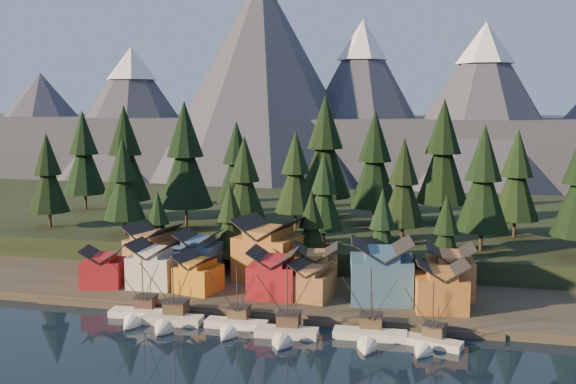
% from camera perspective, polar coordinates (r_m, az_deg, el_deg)
% --- Properties ---
extents(ground, '(500.00, 500.00, 0.00)m').
position_cam_1_polar(ground, '(94.90, -6.01, -14.10)').
color(ground, black).
rests_on(ground, ground).
extents(shore_strip, '(400.00, 50.00, 1.50)m').
position_cam_1_polar(shore_strip, '(131.10, -0.09, -7.54)').
color(shore_strip, '#322D24').
rests_on(shore_strip, ground).
extents(hillside, '(420.00, 100.00, 6.00)m').
position_cam_1_polar(hillside, '(178.41, 3.73, -2.74)').
color(hillside, black).
rests_on(hillside, ground).
extents(dock, '(80.00, 4.00, 1.00)m').
position_cam_1_polar(dock, '(109.45, -3.06, -10.79)').
color(dock, '#4F4438').
rests_on(dock, ground).
extents(mountain_ridge, '(560.00, 190.00, 90.00)m').
position_cam_1_polar(mountain_ridge, '(298.61, 7.09, 5.84)').
color(mountain_ridge, '#474B5B').
rests_on(mountain_ridge, ground).
extents(boat_1, '(11.30, 12.15, 11.44)m').
position_cam_1_polar(boat_1, '(110.61, -13.12, -9.94)').
color(boat_1, white).
rests_on(boat_1, ground).
extents(boat_2, '(10.17, 10.98, 12.43)m').
position_cam_1_polar(boat_2, '(106.38, -10.47, -10.36)').
color(boat_2, beige).
rests_on(boat_2, ground).
extents(boat_3, '(10.19, 11.10, 10.98)m').
position_cam_1_polar(boat_3, '(103.36, -4.84, -11.05)').
color(boat_3, silver).
rests_on(boat_3, ground).
extents(boat_4, '(9.99, 10.80, 12.06)m').
position_cam_1_polar(boat_4, '(99.13, -0.24, -11.64)').
color(boat_4, beige).
rests_on(boat_4, ground).
extents(boat_5, '(11.44, 12.42, 11.89)m').
position_cam_1_polar(boat_5, '(98.95, 7.24, -11.87)').
color(boat_5, silver).
rests_on(boat_5, ground).
extents(boat_6, '(9.74, 10.15, 10.55)m').
position_cam_1_polar(boat_6, '(97.90, 12.43, -12.31)').
color(boat_6, beige).
rests_on(boat_6, ground).
extents(house_front_0, '(8.63, 8.34, 7.23)m').
position_cam_1_polar(house_front_0, '(125.99, -16.12, -6.34)').
color(house_front_0, maroon).
rests_on(house_front_0, shore_strip).
extents(house_front_1, '(8.43, 8.10, 8.59)m').
position_cam_1_polar(house_front_1, '(123.09, -11.83, -6.19)').
color(house_front_1, beige).
rests_on(house_front_1, shore_strip).
extents(house_front_2, '(8.52, 8.56, 6.97)m').
position_cam_1_polar(house_front_2, '(118.77, -7.99, -7.03)').
color(house_front_2, '#BF771B').
rests_on(house_front_2, shore_strip).
extents(house_front_3, '(8.69, 8.32, 8.48)m').
position_cam_1_polar(house_front_3, '(114.58, -1.31, -7.09)').
color(house_front_3, maroon).
rests_on(house_front_3, shore_strip).
extents(house_front_4, '(7.71, 8.13, 6.74)m').
position_cam_1_polar(house_front_4, '(113.08, 2.13, -7.77)').
color(house_front_4, brown).
rests_on(house_front_4, shore_strip).
extents(house_front_5, '(11.77, 11.00, 10.87)m').
position_cam_1_polar(house_front_5, '(112.68, 8.27, -6.76)').
color(house_front_5, '#345B7C').
rests_on(house_front_5, shore_strip).
extents(house_front_6, '(9.32, 8.93, 8.32)m').
position_cam_1_polar(house_front_6, '(109.94, 13.44, -7.98)').
color(house_front_6, '#B0692D').
rests_on(house_front_6, shore_strip).
extents(house_back_0, '(10.88, 10.61, 9.94)m').
position_cam_1_polar(house_back_0, '(132.46, -11.90, -4.89)').
color(house_back_0, '#A9663C').
rests_on(house_back_0, shore_strip).
extents(house_back_1, '(8.13, 8.23, 8.96)m').
position_cam_1_polar(house_back_1, '(128.94, -7.95, -5.38)').
color(house_back_1, '#35597E').
rests_on(house_back_1, shore_strip).
extents(house_back_2, '(13.28, 12.58, 12.01)m').
position_cam_1_polar(house_back_2, '(125.52, -1.79, -4.92)').
color(house_back_2, '#9E6328').
rests_on(house_back_2, shore_strip).
extents(house_back_3, '(9.07, 8.33, 8.18)m').
position_cam_1_polar(house_back_3, '(119.81, 2.48, -6.52)').
color(house_back_3, olive).
rests_on(house_back_3, shore_strip).
extents(house_back_4, '(8.93, 8.64, 8.87)m').
position_cam_1_polar(house_back_4, '(120.39, 8.83, -6.35)').
color(house_back_4, beige).
rests_on(house_back_4, shore_strip).
extents(house_back_5, '(8.88, 8.98, 9.29)m').
position_cam_1_polar(house_back_5, '(117.77, 14.17, -6.70)').
color(house_back_5, '#AF6E3E').
rests_on(house_back_5, shore_strip).
extents(tree_hill_0, '(9.82, 9.82, 22.87)m').
position_cam_1_polar(tree_hill_0, '(164.15, -20.55, 1.35)').
color(tree_hill_0, '#332319').
rests_on(tree_hill_0, hillside).
extents(tree_hill_1, '(12.67, 12.67, 29.51)m').
position_cam_1_polar(tree_hill_1, '(171.31, -14.28, 3.07)').
color(tree_hill_1, '#332319').
rests_on(tree_hill_1, hillside).
extents(tree_hill_2, '(9.51, 9.51, 22.15)m').
position_cam_1_polar(tree_hill_2, '(149.44, -14.41, 0.87)').
color(tree_hill_2, '#332319').
rests_on(tree_hill_2, hillside).
extents(tree_hill_3, '(13.07, 13.07, 30.46)m').
position_cam_1_polar(tree_hill_3, '(155.51, -9.13, 2.96)').
color(tree_hill_3, '#332319').
rests_on(tree_hill_3, hillside).
extents(tree_hill_4, '(10.90, 10.90, 25.39)m').
position_cam_1_polar(tree_hill_4, '(166.96, -4.58, 2.39)').
color(tree_hill_4, '#332319').
rests_on(tree_hill_4, hillside).
extents(tree_hill_5, '(9.80, 9.80, 22.82)m').
position_cam_1_polar(tree_hill_5, '(140.39, -3.88, 0.83)').
color(tree_hill_5, '#332319').
rests_on(tree_hill_5, hillside).
extents(tree_hill_6, '(10.09, 10.09, 23.50)m').
position_cam_1_polar(tree_hill_6, '(152.64, 0.68, 1.53)').
color(tree_hill_6, '#332319').
rests_on(tree_hill_6, hillside).
extents(tree_hill_7, '(8.43, 8.43, 19.63)m').
position_cam_1_polar(tree_hill_7, '(134.36, 3.21, -0.23)').
color(tree_hill_7, '#332319').
rests_on(tree_hill_7, hillside).
extents(tree_hill_8, '(12.14, 12.14, 28.28)m').
position_cam_1_polar(tree_hill_8, '(156.34, 7.71, 2.57)').
color(tree_hill_8, '#332319').
rests_on(tree_hill_8, hillside).
extents(tree_hill_9, '(9.67, 9.67, 22.52)m').
position_cam_1_polar(tree_hill_9, '(139.16, 10.23, 0.59)').
color(tree_hill_9, '#332319').
rests_on(tree_hill_9, hillside).
extents(tree_hill_10, '(13.37, 13.37, 31.14)m').
position_cam_1_polar(tree_hill_10, '(163.36, 13.61, 3.19)').
color(tree_hill_10, '#332319').
rests_on(tree_hill_10, hillside).
extents(tree_hill_11, '(10.98, 10.98, 25.59)m').
position_cam_1_polar(tree_hill_11, '(134.00, 16.96, 0.84)').
color(tree_hill_11, '#332319').
rests_on(tree_hill_11, hillside).
extents(tree_hill_12, '(10.41, 10.41, 24.25)m').
position_cam_1_polar(tree_hill_12, '(150.60, 19.65, 1.16)').
color(tree_hill_12, '#332319').
rests_on(tree_hill_12, hillside).
extents(tree_hill_15, '(13.87, 13.87, 32.31)m').
position_cam_1_polar(tree_hill_15, '(168.01, 3.32, 3.73)').
color(tree_hill_15, '#332319').
rests_on(tree_hill_15, hillside).
extents(tree_hill_16, '(12.02, 12.02, 28.01)m').
position_cam_1_polar(tree_hill_16, '(188.93, -17.69, 3.10)').
color(tree_hill_16, '#332319').
rests_on(tree_hill_16, hillside).
extents(tree_shore_0, '(6.84, 6.84, 15.95)m').
position_cam_1_polar(tree_shore_0, '(138.18, -11.46, -2.89)').
color(tree_shore_0, '#332319').
rests_on(tree_shore_0, shore_strip).
extents(tree_shore_1, '(7.80, 7.80, 18.18)m').
position_cam_1_polar(tree_shore_1, '(132.04, -5.16, -2.71)').
color(tree_shore_1, '#332319').
rests_on(tree_shore_1, shore_strip).
extents(tree_shore_2, '(7.42, 7.42, 17.27)m').
position_cam_1_polar(tree_shore_2, '(127.74, 2.09, -3.26)').
color(tree_shore_2, '#332319').
rests_on(tree_shore_2, shore_strip).
extents(tree_shore_3, '(7.70, 7.70, 17.94)m').
position_cam_1_polar(tree_shore_3, '(125.68, 8.37, -3.35)').
color(tree_shore_3, '#332319').
rests_on(tree_shore_3, shore_strip).
extents(tree_shore_4, '(7.40, 7.40, 17.24)m').
position_cam_1_polar(tree_shore_4, '(125.27, 13.85, -3.71)').
color(tree_shore_4, '#332319').
rests_on(tree_shore_4, shore_strip).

